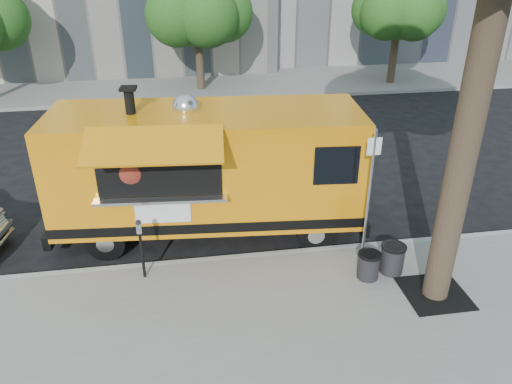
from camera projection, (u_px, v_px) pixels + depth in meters
ground at (276, 236)px, 11.88m from camera, size 120.00×120.00×0.00m
sidewalk at (322, 358)px, 8.33m from camera, size 60.00×6.00×0.15m
curb at (284, 255)px, 11.03m from camera, size 60.00×0.14×0.16m
far_sidewalk at (221, 85)px, 23.71m from camera, size 60.00×5.00×0.15m
tree_well at (434, 293)px, 9.71m from camera, size 1.20×1.20×0.02m
far_tree_b at (197, 3)px, 21.15m from camera, size 3.60×3.60×5.50m
far_tree_c at (400, 3)px, 22.20m from camera, size 3.24×3.24×5.21m
sign_post at (369, 191)px, 9.89m from camera, size 0.28×0.06×3.00m
parking_meter at (141, 242)px, 9.82m from camera, size 0.11×0.11×1.33m
food_truck at (206, 169)px, 11.29m from camera, size 7.31×3.60×3.54m
trash_bin_left at (369, 265)px, 10.05m from camera, size 0.47×0.47×0.57m
trash_bin_right at (392, 258)px, 10.21m from camera, size 0.52×0.52×0.62m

